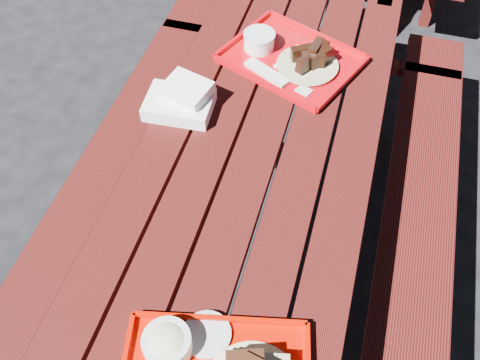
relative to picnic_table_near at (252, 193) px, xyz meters
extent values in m
plane|color=black|center=(0.00, 0.00, -0.56)|extent=(60.00, 60.00, 0.00)
cube|color=#4A130E|center=(-0.30, 0.00, 0.17)|extent=(0.14, 2.40, 0.04)
cube|color=#4A130E|center=(-0.15, 0.00, 0.17)|extent=(0.14, 2.40, 0.04)
cube|color=#4A130E|center=(0.00, 0.00, 0.17)|extent=(0.14, 2.40, 0.04)
cube|color=#4A130E|center=(0.15, 0.00, 0.17)|extent=(0.14, 2.40, 0.04)
cube|color=#4A130E|center=(0.30, 0.00, 0.17)|extent=(0.14, 2.40, 0.04)
cube|color=#4A130E|center=(-0.58, 0.00, -0.13)|extent=(0.25, 2.40, 0.04)
cube|color=#4A130E|center=(-0.58, 0.84, -0.35)|extent=(0.06, 0.06, 0.42)
cube|color=#4A130E|center=(0.58, 0.00, -0.13)|extent=(0.25, 2.40, 0.04)
cube|color=#4A130E|center=(0.58, 0.84, -0.35)|extent=(0.06, 0.06, 0.42)
cube|color=#4A130E|center=(-0.30, 0.96, -0.19)|extent=(0.06, 0.06, 0.75)
cube|color=#4A130E|center=(0.30, 0.96, -0.19)|extent=(0.06, 0.06, 0.75)
cube|color=#4A130E|center=(0.00, 0.96, -0.13)|extent=(1.40, 0.06, 0.04)
cube|color=#C30E00|center=(0.06, -0.55, 0.21)|extent=(0.42, 0.11, 0.02)
cylinder|color=silver|center=(-0.04, -0.65, 0.23)|extent=(0.12, 0.12, 0.06)
ellipsoid|color=beige|center=(-0.04, -0.65, 0.25)|extent=(0.10, 0.10, 0.04)
cylinder|color=silver|center=(0.04, -0.59, 0.21)|extent=(0.12, 0.12, 0.01)
cube|color=#BE050D|center=(0.01, 0.48, 0.20)|extent=(0.54, 0.49, 0.01)
cube|color=#BE050D|center=(0.08, 0.64, 0.21)|extent=(0.42, 0.18, 0.02)
cube|color=#BE050D|center=(-0.05, 0.32, 0.21)|extent=(0.42, 0.18, 0.02)
cube|color=#BE050D|center=(0.22, 0.40, 0.21)|extent=(0.14, 0.32, 0.02)
cube|color=#BE050D|center=(-0.19, 0.56, 0.21)|extent=(0.14, 0.32, 0.02)
cube|color=silver|center=(0.06, 0.46, 0.21)|extent=(0.20, 0.20, 0.01)
cylinder|color=tan|center=(0.08, 0.45, 0.21)|extent=(0.22, 0.22, 0.01)
cylinder|color=white|center=(-0.12, 0.51, 0.23)|extent=(0.11, 0.11, 0.06)
cylinder|color=silver|center=(-0.12, 0.51, 0.26)|extent=(0.12, 0.12, 0.01)
cube|color=white|center=(-0.05, 0.38, 0.21)|extent=(0.18, 0.13, 0.02)
cube|color=silver|center=(0.09, 0.33, 0.20)|extent=(0.06, 0.06, 0.00)
cube|color=white|center=(-0.29, 0.13, 0.21)|extent=(0.23, 0.17, 0.05)
cube|color=white|center=(-0.27, 0.16, 0.26)|extent=(0.18, 0.16, 0.04)
camera|label=1|loc=(0.26, -1.05, 1.47)|focal=40.00mm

